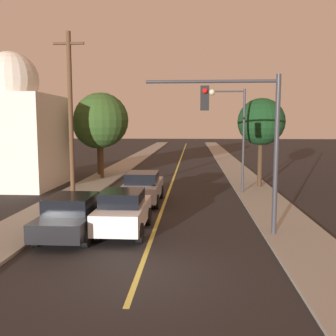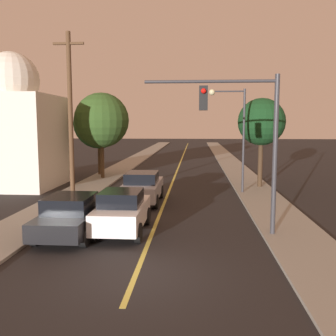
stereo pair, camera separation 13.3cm
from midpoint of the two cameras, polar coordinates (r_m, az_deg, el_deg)
name	(u,v)px [view 1 (the left image)]	position (r m, az deg, el deg)	size (l,w,h in m)	color
ground_plane	(138,275)	(11.15, -4.90, -15.93)	(200.00, 200.00, 0.00)	black
road_surface	(181,159)	(46.39, 1.86, 1.41)	(8.49, 80.00, 0.01)	black
sidewalk_left	(137,158)	(46.90, -4.86, 1.52)	(2.50, 80.00, 0.12)	gray
sidewalk_right	(225,159)	(46.52, 8.65, 1.42)	(2.50, 80.00, 0.12)	gray
car_near_lane_front	(123,211)	(14.90, -7.09, -6.56)	(1.87, 4.00, 1.72)	white
car_near_lane_second	(143,187)	(20.39, -4.07, -2.92)	(2.00, 4.53, 1.71)	#A5A8B2
car_outer_lane_front	(73,215)	(14.95, -14.52, -6.97)	(2.00, 4.49, 1.59)	black
traffic_signal_mast	(245,126)	(14.33, 11.46, 6.25)	(4.99, 0.42, 5.99)	#333338
streetlamp_right	(234,125)	(23.18, 9.91, 6.53)	(2.21, 0.36, 6.27)	#333338
utility_pole_left	(71,116)	(20.31, -14.79, 7.69)	(1.60, 0.24, 8.85)	#513823
tree_left_near	(98,124)	(31.49, -10.73, 6.66)	(4.12, 4.12, 6.27)	#4C3823
tree_left_far	(101,120)	(29.44, -10.29, 7.16)	(4.21, 4.21, 6.57)	#4C3823
tree_right_near	(261,122)	(25.61, 13.86, 6.79)	(3.11, 3.11, 5.87)	#3D2B1C
domed_building_left	(13,130)	(27.49, -22.66, 5.38)	(5.76, 5.76, 9.05)	silver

